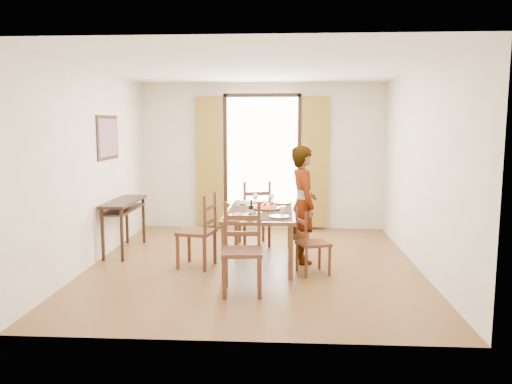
# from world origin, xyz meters

# --- Properties ---
(ground) EXTENTS (5.00, 5.00, 0.00)m
(ground) POSITION_xyz_m (0.00, 0.00, 0.00)
(ground) COLOR #4E2F18
(ground) RESTS_ON ground
(room_shell) EXTENTS (4.60, 5.10, 2.74)m
(room_shell) POSITION_xyz_m (-0.00, 0.13, 1.54)
(room_shell) COLOR silver
(room_shell) RESTS_ON ground
(console_table) EXTENTS (0.38, 1.20, 0.80)m
(console_table) POSITION_xyz_m (-2.03, 0.60, 0.68)
(console_table) COLOR black
(console_table) RESTS_ON ground
(dining_table) EXTENTS (0.96, 1.70, 0.76)m
(dining_table) POSITION_xyz_m (0.08, 0.12, 0.69)
(dining_table) COLOR brown
(dining_table) RESTS_ON ground
(chair_west) EXTENTS (0.54, 0.54, 1.03)m
(chair_west) POSITION_xyz_m (-0.74, -0.16, 0.48)
(chair_west) COLOR #4E2E1A
(chair_west) RESTS_ON ground
(chair_north) EXTENTS (0.58, 0.58, 1.06)m
(chair_north) POSITION_xyz_m (-0.06, 1.11, 0.49)
(chair_north) COLOR #4E2E1A
(chair_north) RESTS_ON ground
(chair_south) EXTENTS (0.49, 0.49, 1.04)m
(chair_south) POSITION_xyz_m (-0.06, -1.16, 0.49)
(chair_south) COLOR #4E2E1A
(chair_south) RESTS_ON ground
(chair_east) EXTENTS (0.48, 0.48, 0.86)m
(chair_east) POSITION_xyz_m (0.77, -0.39, 0.40)
(chair_east) COLOR #4E2E1A
(chair_east) RESTS_ON ground
(man) EXTENTS (0.77, 0.65, 1.65)m
(man) POSITION_xyz_m (0.68, 0.19, 0.83)
(man) COLOR gray
(man) RESTS_ON ground
(plate_sw) EXTENTS (0.27, 0.27, 0.05)m
(plate_sw) POSITION_xyz_m (-0.19, -0.41, 0.78)
(plate_sw) COLOR silver
(plate_sw) RESTS_ON dining_table
(plate_se) EXTENTS (0.27, 0.27, 0.05)m
(plate_se) POSITION_xyz_m (0.36, -0.43, 0.78)
(plate_se) COLOR silver
(plate_se) RESTS_ON dining_table
(plate_nw) EXTENTS (0.27, 0.27, 0.05)m
(plate_nw) POSITION_xyz_m (-0.18, 0.65, 0.78)
(plate_nw) COLOR silver
(plate_nw) RESTS_ON dining_table
(plate_ne) EXTENTS (0.27, 0.27, 0.05)m
(plate_ne) POSITION_xyz_m (0.38, 0.69, 0.78)
(plate_ne) COLOR silver
(plate_ne) RESTS_ON dining_table
(pasta_platter) EXTENTS (0.40, 0.40, 0.10)m
(pasta_platter) POSITION_xyz_m (0.17, 0.20, 0.81)
(pasta_platter) COLOR red
(pasta_platter) RESTS_ON dining_table
(caprese_plate) EXTENTS (0.20, 0.20, 0.04)m
(caprese_plate) POSITION_xyz_m (-0.23, -0.61, 0.78)
(caprese_plate) COLOR silver
(caprese_plate) RESTS_ON dining_table
(wine_glass_a) EXTENTS (0.08, 0.08, 0.18)m
(wine_glass_a) POSITION_xyz_m (-0.07, -0.22, 0.85)
(wine_glass_a) COLOR white
(wine_glass_a) RESTS_ON dining_table
(wine_glass_b) EXTENTS (0.08, 0.08, 0.18)m
(wine_glass_b) POSITION_xyz_m (0.23, 0.52, 0.85)
(wine_glass_b) COLOR white
(wine_glass_b) RESTS_ON dining_table
(wine_glass_c) EXTENTS (0.08, 0.08, 0.18)m
(wine_glass_c) POSITION_xyz_m (-0.01, 0.49, 0.85)
(wine_glass_c) COLOR white
(wine_glass_c) RESTS_ON dining_table
(tumbler_a) EXTENTS (0.07, 0.07, 0.10)m
(tumbler_a) POSITION_xyz_m (0.40, -0.14, 0.81)
(tumbler_a) COLOR silver
(tumbler_a) RESTS_ON dining_table
(tumbler_b) EXTENTS (0.07, 0.07, 0.10)m
(tumbler_b) POSITION_xyz_m (-0.27, 0.40, 0.81)
(tumbler_b) COLOR silver
(tumbler_b) RESTS_ON dining_table
(tumbler_c) EXTENTS (0.07, 0.07, 0.10)m
(tumbler_c) POSITION_xyz_m (0.10, -0.62, 0.81)
(tumbler_c) COLOR silver
(tumbler_c) RESTS_ON dining_table
(wine_bottle) EXTENTS (0.07, 0.07, 0.25)m
(wine_bottle) POSITION_xyz_m (0.00, -0.56, 0.88)
(wine_bottle) COLOR black
(wine_bottle) RESTS_ON dining_table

